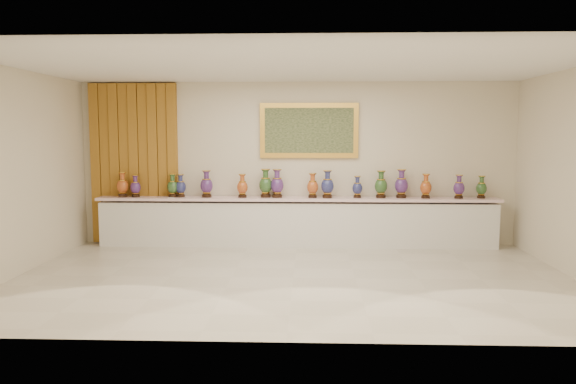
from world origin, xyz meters
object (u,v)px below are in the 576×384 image
at_px(vase_2, 173,187).
at_px(vase_0, 123,186).
at_px(vase_1, 135,187).
at_px(counter, 297,223).

bearing_deg(vase_2, vase_0, -179.03).
bearing_deg(vase_0, vase_2, 0.97).
relative_size(vase_1, vase_2, 0.94).
height_order(counter, vase_0, vase_0).
distance_m(counter, vase_0, 3.26).
xyz_separation_m(counter, vase_0, (-3.20, -0.05, 0.67)).
xyz_separation_m(counter, vase_2, (-2.27, -0.03, 0.66)).
height_order(counter, vase_2, vase_2).
bearing_deg(vase_2, vase_1, -179.40).
bearing_deg(vase_1, counter, 0.71).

